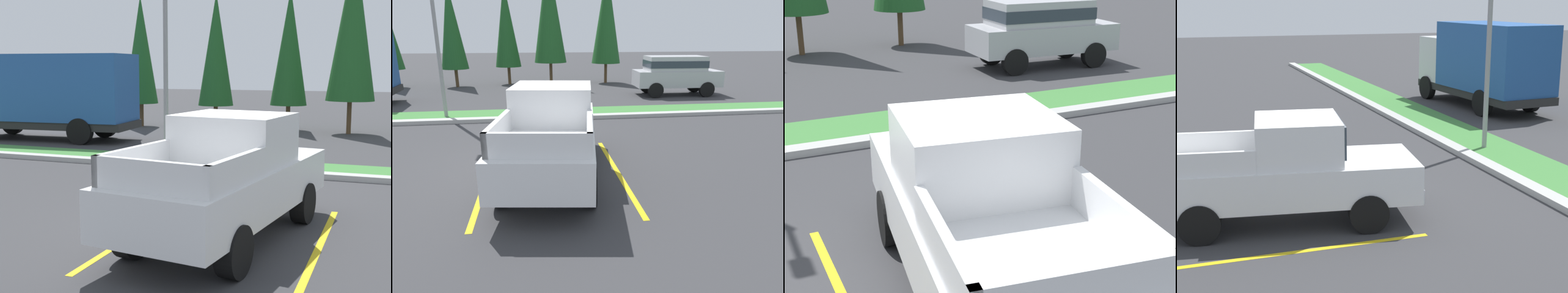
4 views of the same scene
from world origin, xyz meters
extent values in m
plane|color=#38383A|center=(0.00, 0.00, 0.00)|extent=(120.00, 120.00, 0.00)
cube|color=yellow|center=(2.02, -0.77, 0.00)|extent=(0.12, 4.80, 0.01)
cube|color=#B2B2AD|center=(0.00, 5.00, 0.07)|extent=(56.00, 0.40, 0.15)
cube|color=#42843D|center=(0.00, 6.10, 0.03)|extent=(56.00, 1.80, 0.06)
cylinder|color=black|center=(-0.15, 0.89, 0.38)|extent=(0.39, 0.79, 0.76)
cylinder|color=black|center=(1.53, 0.65, 0.38)|extent=(0.39, 0.79, 0.76)
cube|color=white|center=(0.47, -0.77, 0.88)|extent=(2.62, 5.42, 0.76)
cube|color=white|center=(0.52, -0.47, 1.68)|extent=(1.97, 1.83, 0.84)
cube|color=#2D3842|center=(0.63, 0.34, 1.73)|extent=(1.61, 0.29, 0.63)
cube|color=white|center=(-0.57, -2.08, 1.48)|extent=(0.37, 1.89, 0.44)
cube|color=white|center=(1.11, -2.32, 1.48)|extent=(0.37, 1.89, 0.44)
cube|color=silver|center=(0.84, 1.76, 0.64)|extent=(1.81, 0.42, 0.28)
cylinder|color=black|center=(9.22, 10.83, 0.40)|extent=(0.81, 0.29, 0.80)
cylinder|color=black|center=(9.16, 9.13, 0.40)|extent=(0.81, 0.29, 0.80)
cylinder|color=black|center=(6.42, 10.93, 0.40)|extent=(0.81, 0.29, 0.80)
cylinder|color=black|center=(6.36, 9.23, 0.40)|extent=(0.81, 0.29, 0.80)
cube|color=#B2B2B7|center=(7.79, 10.03, 0.92)|extent=(4.66, 2.00, 0.84)
cube|color=#B2B2B7|center=(7.64, 10.04, 1.72)|extent=(3.16, 1.79, 0.76)
cube|color=#2D3842|center=(7.64, 10.04, 1.70)|extent=(3.20, 1.83, 0.36)
cylinder|color=brown|center=(1.14, 15.33, 0.72)|extent=(0.20, 0.20, 1.45)
cylinder|color=brown|center=(4.91, 15.63, 0.67)|extent=(0.20, 0.20, 1.34)
camera|label=1|loc=(3.10, -9.40, 2.88)|focal=50.48mm
camera|label=2|loc=(0.17, -8.54, 3.19)|focal=32.19mm
camera|label=3|loc=(-2.20, -6.18, 4.01)|focal=54.49mm
camera|label=4|loc=(11.65, -2.70, 4.34)|focal=54.83mm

